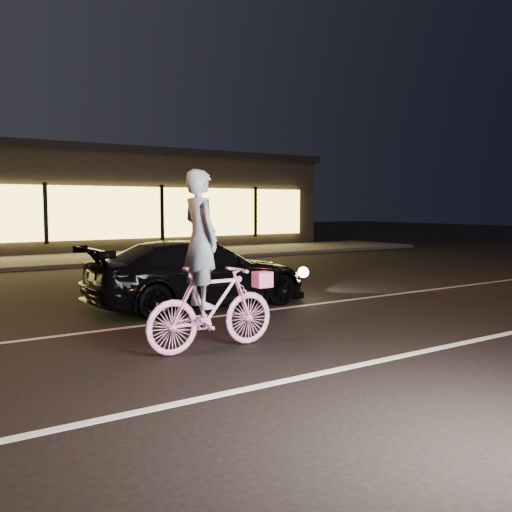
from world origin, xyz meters
TOP-DOWN VIEW (x-y plane):
  - ground at (0.00, 0.00)m, footprint 90.00×90.00m
  - lane_stripe_near at (0.00, -1.50)m, footprint 60.00×0.12m
  - lane_stripe_far at (0.00, 2.00)m, footprint 60.00×0.10m
  - sidewalk at (0.00, 13.00)m, footprint 30.00×4.00m
  - storefront at (0.00, 18.97)m, footprint 25.40×8.42m
  - cyclist at (-1.57, 0.09)m, footprint 1.84×0.63m
  - sedan at (-0.13, 3.04)m, footprint 4.24×1.75m

SIDE VIEW (x-z plane):
  - ground at x=0.00m, z-range 0.00..0.00m
  - lane_stripe_near at x=0.00m, z-range 0.00..0.01m
  - lane_stripe_far at x=0.00m, z-range 0.00..0.01m
  - sidewalk at x=0.00m, z-range 0.00..0.12m
  - sedan at x=-0.13m, z-range 0.00..1.23m
  - cyclist at x=-1.57m, z-range -0.34..1.98m
  - storefront at x=0.00m, z-range 0.05..4.25m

